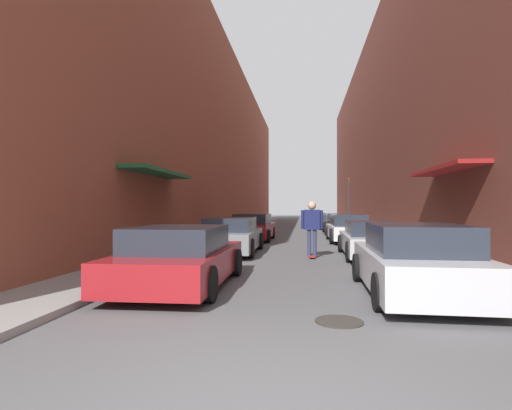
{
  "coord_description": "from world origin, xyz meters",
  "views": [
    {
      "loc": [
        0.28,
        -3.27,
        1.66
      ],
      "look_at": [
        -1.4,
        10.63,
        1.76
      ],
      "focal_mm": 28.0,
      "sensor_mm": 36.0,
      "label": 1
    }
  ],
  "objects_px": {
    "parked_car_right_0": "(416,262)",
    "traffic_light": "(349,197)",
    "parked_car_right_2": "(348,229)",
    "parked_car_right_4": "(332,222)",
    "parked_car_left_0": "(181,257)",
    "parked_car_left_1": "(232,236)",
    "manhole_cover": "(339,322)",
    "parked_car_left_2": "(253,228)",
    "parked_car_right_3": "(339,224)",
    "parked_car_right_1": "(370,240)",
    "parked_car_right_5": "(328,220)",
    "skateboarder": "(312,223)"
  },
  "relations": [
    {
      "from": "parked_car_right_1",
      "to": "traffic_light",
      "type": "relative_size",
      "value": 1.14
    },
    {
      "from": "parked_car_right_1",
      "to": "skateboarder",
      "type": "distance_m",
      "value": 2.05
    },
    {
      "from": "parked_car_left_0",
      "to": "parked_car_right_3",
      "type": "bearing_deg",
      "value": 74.78
    },
    {
      "from": "parked_car_left_2",
      "to": "parked_car_right_3",
      "type": "xyz_separation_m",
      "value": [
        4.82,
        5.56,
        -0.01
      ]
    },
    {
      "from": "parked_car_right_2",
      "to": "skateboarder",
      "type": "xyz_separation_m",
      "value": [
        -1.85,
        -6.44,
        0.51
      ]
    },
    {
      "from": "parked_car_right_1",
      "to": "skateboarder",
      "type": "bearing_deg",
      "value": -169.21
    },
    {
      "from": "parked_car_right_4",
      "to": "manhole_cover",
      "type": "xyz_separation_m",
      "value": [
        -1.6,
        -25.57,
        -0.56
      ]
    },
    {
      "from": "parked_car_right_4",
      "to": "parked_car_right_2",
      "type": "bearing_deg",
      "value": -90.0
    },
    {
      "from": "parked_car_right_4",
      "to": "manhole_cover",
      "type": "height_order",
      "value": "parked_car_right_4"
    },
    {
      "from": "manhole_cover",
      "to": "parked_car_left_0",
      "type": "bearing_deg",
      "value": 143.83
    },
    {
      "from": "parked_car_right_5",
      "to": "skateboarder",
      "type": "relative_size",
      "value": 2.09
    },
    {
      "from": "parked_car_right_1",
      "to": "parked_car_left_1",
      "type": "bearing_deg",
      "value": 172.24
    },
    {
      "from": "parked_car_right_0",
      "to": "parked_car_right_5",
      "type": "distance_m",
      "value": 29.39
    },
    {
      "from": "traffic_light",
      "to": "parked_car_right_1",
      "type": "bearing_deg",
      "value": -94.15
    },
    {
      "from": "parked_car_right_1",
      "to": "parked_car_right_2",
      "type": "relative_size",
      "value": 1.0
    },
    {
      "from": "parked_car_right_4",
      "to": "parked_car_right_0",
      "type": "bearing_deg",
      "value": -90.02
    },
    {
      "from": "parked_car_right_3",
      "to": "parked_car_right_5",
      "type": "height_order",
      "value": "parked_car_right_3"
    },
    {
      "from": "parked_car_right_5",
      "to": "traffic_light",
      "type": "distance_m",
      "value": 4.75
    },
    {
      "from": "manhole_cover",
      "to": "parked_car_left_2",
      "type": "bearing_deg",
      "value": 102.25
    },
    {
      "from": "parked_car_right_0",
      "to": "traffic_light",
      "type": "xyz_separation_m",
      "value": [
        1.51,
        25.31,
        1.91
      ]
    },
    {
      "from": "parked_car_left_0",
      "to": "traffic_light",
      "type": "xyz_separation_m",
      "value": [
        6.2,
        25.0,
        1.93
      ]
    },
    {
      "from": "parked_car_right_0",
      "to": "parked_car_right_5",
      "type": "bearing_deg",
      "value": 89.86
    },
    {
      "from": "parked_car_right_1",
      "to": "parked_car_right_4",
      "type": "bearing_deg",
      "value": 90.29
    },
    {
      "from": "parked_car_left_1",
      "to": "manhole_cover",
      "type": "bearing_deg",
      "value": -69.63
    },
    {
      "from": "parked_car_right_1",
      "to": "parked_car_right_4",
      "type": "xyz_separation_m",
      "value": [
        -0.09,
        17.76,
        -0.03
      ]
    },
    {
      "from": "parked_car_left_2",
      "to": "parked_car_left_0",
      "type": "bearing_deg",
      "value": -89.9
    },
    {
      "from": "parked_car_right_0",
      "to": "manhole_cover",
      "type": "relative_size",
      "value": 6.11
    },
    {
      "from": "traffic_light",
      "to": "parked_car_right_5",
      "type": "bearing_deg",
      "value": 109.47
    },
    {
      "from": "parked_car_right_0",
      "to": "traffic_light",
      "type": "distance_m",
      "value": 25.43
    },
    {
      "from": "parked_car_left_2",
      "to": "parked_car_right_1",
      "type": "xyz_separation_m",
      "value": [
        4.81,
        -6.54,
        -0.05
      ]
    },
    {
      "from": "parked_car_right_2",
      "to": "parked_car_right_4",
      "type": "height_order",
      "value": "parked_car_right_2"
    },
    {
      "from": "parked_car_right_5",
      "to": "skateboarder",
      "type": "xyz_separation_m",
      "value": [
        -1.91,
        -23.9,
        0.58
      ]
    },
    {
      "from": "parked_car_right_2",
      "to": "parked_car_right_3",
      "type": "distance_m",
      "value": 6.04
    },
    {
      "from": "parked_car_left_0",
      "to": "parked_car_right_1",
      "type": "bearing_deg",
      "value": 49.21
    },
    {
      "from": "parked_car_right_0",
      "to": "parked_car_right_4",
      "type": "xyz_separation_m",
      "value": [
        0.01,
        23.62,
        -0.08
      ]
    },
    {
      "from": "parked_car_left_1",
      "to": "manhole_cover",
      "type": "xyz_separation_m",
      "value": [
        3.14,
        -8.47,
        -0.62
      ]
    },
    {
      "from": "parked_car_right_4",
      "to": "parked_car_right_5",
      "type": "distance_m",
      "value": 5.76
    },
    {
      "from": "parked_car_right_2",
      "to": "skateboarder",
      "type": "distance_m",
      "value": 6.72
    },
    {
      "from": "parked_car_right_1",
      "to": "parked_car_right_5",
      "type": "relative_size",
      "value": 1.16
    },
    {
      "from": "parked_car_right_1",
      "to": "parked_car_right_4",
      "type": "height_order",
      "value": "parked_car_right_1"
    },
    {
      "from": "parked_car_right_3",
      "to": "skateboarder",
      "type": "distance_m",
      "value": 12.63
    },
    {
      "from": "parked_car_right_5",
      "to": "parked_car_left_1",
      "type": "bearing_deg",
      "value": -101.86
    },
    {
      "from": "parked_car_left_1",
      "to": "manhole_cover",
      "type": "distance_m",
      "value": 9.05
    },
    {
      "from": "parked_car_left_0",
      "to": "parked_car_left_1",
      "type": "xyz_separation_m",
      "value": [
        -0.05,
        6.2,
        0.02
      ]
    },
    {
      "from": "parked_car_right_2",
      "to": "parked_car_right_4",
      "type": "distance_m",
      "value": 11.7
    },
    {
      "from": "parked_car_right_4",
      "to": "parked_car_left_2",
      "type": "bearing_deg",
      "value": -112.79
    },
    {
      "from": "parked_car_left_2",
      "to": "parked_car_right_4",
      "type": "xyz_separation_m",
      "value": [
        4.71,
        11.22,
        -0.08
      ]
    },
    {
      "from": "parked_car_right_5",
      "to": "parked_car_left_2",
      "type": "bearing_deg",
      "value": -105.7
    },
    {
      "from": "parked_car_left_2",
      "to": "parked_car_right_3",
      "type": "bearing_deg",
      "value": 49.07
    },
    {
      "from": "parked_car_right_1",
      "to": "manhole_cover",
      "type": "height_order",
      "value": "parked_car_right_1"
    }
  ]
}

